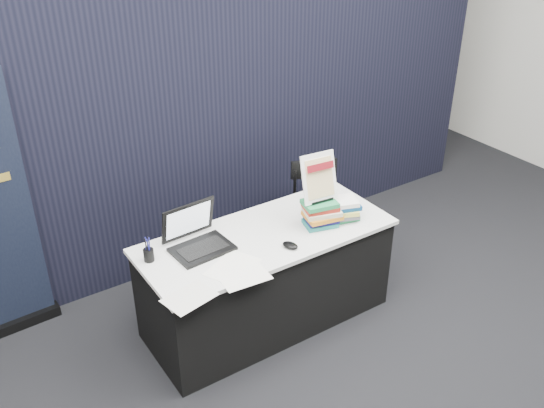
{
  "coord_description": "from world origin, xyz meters",
  "views": [
    {
      "loc": [
        -1.94,
        -2.43,
        3.0
      ],
      "look_at": [
        0.05,
        0.55,
        0.98
      ],
      "focal_mm": 40.0,
      "sensor_mm": 36.0,
      "label": 1
    }
  ],
  "objects_px": {
    "laptop": "(198,238)",
    "book_stack_short": "(341,209)",
    "info_sign": "(319,178)",
    "book_stack_tall": "(320,213)",
    "stacking_chair": "(324,210)",
    "display_table": "(267,278)"
  },
  "relations": [
    {
      "from": "book_stack_tall",
      "to": "info_sign",
      "type": "relative_size",
      "value": 0.74
    },
    {
      "from": "laptop",
      "to": "book_stack_short",
      "type": "xyz_separation_m",
      "value": [
        1.03,
        -0.24,
        0.01
      ]
    },
    {
      "from": "book_stack_short",
      "to": "book_stack_tall",
      "type": "bearing_deg",
      "value": 174.94
    },
    {
      "from": "laptop",
      "to": "info_sign",
      "type": "distance_m",
      "value": 0.92
    },
    {
      "from": "book_stack_short",
      "to": "display_table",
      "type": "bearing_deg",
      "value": 167.97
    },
    {
      "from": "display_table",
      "to": "laptop",
      "type": "distance_m",
      "value": 0.65
    },
    {
      "from": "laptop",
      "to": "info_sign",
      "type": "height_order",
      "value": "info_sign"
    },
    {
      "from": "laptop",
      "to": "book_stack_short",
      "type": "relative_size",
      "value": 1.54
    },
    {
      "from": "book_stack_tall",
      "to": "info_sign",
      "type": "height_order",
      "value": "info_sign"
    },
    {
      "from": "book_stack_short",
      "to": "laptop",
      "type": "bearing_deg",
      "value": 166.74
    },
    {
      "from": "laptop",
      "to": "book_stack_short",
      "type": "distance_m",
      "value": 1.06
    },
    {
      "from": "laptop",
      "to": "stacking_chair",
      "type": "xyz_separation_m",
      "value": [
        1.29,
        0.27,
        -0.32
      ]
    },
    {
      "from": "display_table",
      "to": "stacking_chair",
      "type": "bearing_deg",
      "value": 25.27
    },
    {
      "from": "book_stack_tall",
      "to": "stacking_chair",
      "type": "distance_m",
      "value": 0.74
    },
    {
      "from": "info_sign",
      "to": "book_stack_short",
      "type": "bearing_deg",
      "value": -8.88
    },
    {
      "from": "display_table",
      "to": "laptop",
      "type": "relative_size",
      "value": 4.43
    },
    {
      "from": "book_stack_short",
      "to": "info_sign",
      "type": "distance_m",
      "value": 0.33
    },
    {
      "from": "info_sign",
      "to": "stacking_chair",
      "type": "xyz_separation_m",
      "value": [
        0.43,
        0.46,
        -0.61
      ]
    },
    {
      "from": "book_stack_tall",
      "to": "stacking_chair",
      "type": "bearing_deg",
      "value": 48.63
    },
    {
      "from": "display_table",
      "to": "stacking_chair",
      "type": "xyz_separation_m",
      "value": [
        0.82,
        0.39,
        0.12
      ]
    },
    {
      "from": "book_stack_short",
      "to": "stacking_chair",
      "type": "height_order",
      "value": "book_stack_short"
    },
    {
      "from": "book_stack_short",
      "to": "info_sign",
      "type": "bearing_deg",
      "value": 165.31
    }
  ]
}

